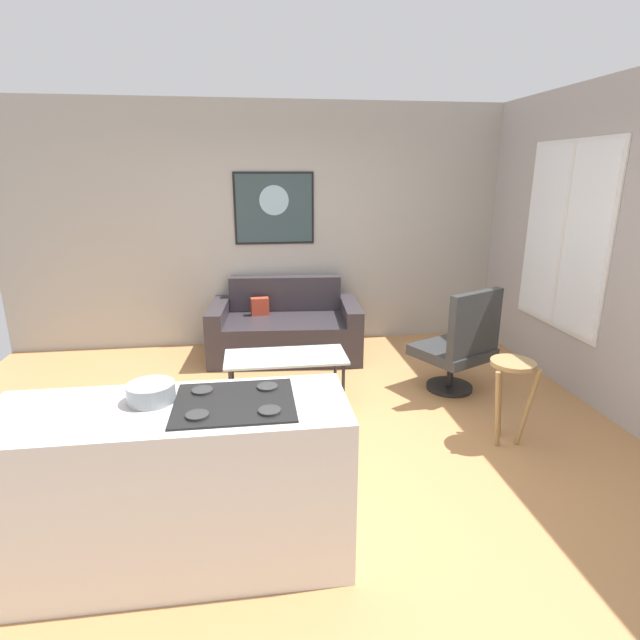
# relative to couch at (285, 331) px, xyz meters

# --- Properties ---
(ground) EXTENTS (6.40, 6.40, 0.04)m
(ground) POSITION_rel_couch_xyz_m (0.03, -1.91, -0.31)
(ground) COLOR #BA824D
(back_wall) EXTENTS (6.40, 0.05, 2.80)m
(back_wall) POSITION_rel_couch_xyz_m (0.03, 0.52, 1.11)
(back_wall) COLOR #A9A39A
(back_wall) RESTS_ON ground
(right_wall) EXTENTS (0.05, 6.40, 2.80)m
(right_wall) POSITION_rel_couch_xyz_m (2.66, -1.61, 1.11)
(right_wall) COLOR #A69F9C
(right_wall) RESTS_ON ground
(couch) EXTENTS (1.73, 1.04, 0.85)m
(couch) POSITION_rel_couch_xyz_m (0.00, 0.00, 0.00)
(couch) COLOR #312B31
(couch) RESTS_ON ground
(coffee_table) EXTENTS (1.08, 0.50, 0.45)m
(coffee_table) POSITION_rel_couch_xyz_m (-0.08, -1.24, 0.12)
(coffee_table) COLOR silver
(coffee_table) RESTS_ON ground
(armchair) EXTENTS (0.83, 0.82, 1.02)m
(armchair) POSITION_rel_couch_xyz_m (1.55, -1.26, 0.19)
(armchair) COLOR black
(armchair) RESTS_ON ground
(bar_stool) EXTENTS (0.38, 0.37, 0.67)m
(bar_stool) POSITION_rel_couch_xyz_m (1.56, -2.18, 0.24)
(bar_stool) COLOR #A07C4C
(bar_stool) RESTS_ON ground
(kitchen_counter) EXTENTS (1.79, 0.63, 0.94)m
(kitchen_counter) POSITION_rel_couch_xyz_m (-0.78, -3.10, 0.17)
(kitchen_counter) COLOR silver
(kitchen_counter) RESTS_ON ground
(mixing_bowl) EXTENTS (0.24, 0.24, 0.10)m
(mixing_bowl) POSITION_rel_couch_xyz_m (-0.88, -3.02, 0.67)
(mixing_bowl) COLOR gray
(mixing_bowl) RESTS_ON kitchen_counter
(wall_painting) EXTENTS (0.92, 0.03, 0.82)m
(wall_painting) POSITION_rel_couch_xyz_m (-0.07, 0.48, 1.34)
(wall_painting) COLOR black
(window) EXTENTS (0.03, 1.32, 1.78)m
(window) POSITION_rel_couch_xyz_m (2.62, -1.01, 1.15)
(window) COLOR silver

